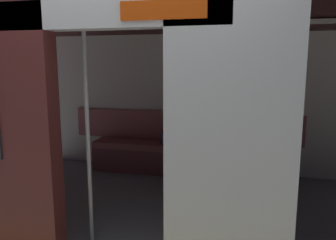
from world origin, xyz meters
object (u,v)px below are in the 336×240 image
object	(u,v)px
handbag	(170,137)
grab_pole_door	(88,134)
person_seated	(195,131)
grab_pole_far	(175,135)
book	(217,146)
train_car	(153,79)
bench_seat	(179,152)

from	to	relation	value
handbag	grab_pole_door	xyz separation A→B (m)	(0.22, 2.13, 0.48)
person_seated	grab_pole_far	xyz separation A→B (m)	(-0.13, 1.86, 0.35)
book	person_seated	bearing A→B (deg)	-18.94
handbag	grab_pole_far	size ratio (longest dim) A/B	0.13
person_seated	grab_pole_door	xyz separation A→B (m)	(0.61, 2.01, 0.35)
train_car	grab_pole_door	bearing A→B (deg)	70.27
person_seated	bench_seat	bearing A→B (deg)	-12.27
bench_seat	person_seated	bearing A→B (deg)	167.73
bench_seat	handbag	bearing A→B (deg)	-23.94
book	grab_pole_far	xyz separation A→B (m)	(0.18, 1.94, 0.55)
bench_seat	grab_pole_door	size ratio (longest dim) A/B	1.30
train_car	grab_pole_far	distance (m)	0.97
handbag	grab_pole_door	distance (m)	2.20
person_seated	grab_pole_far	size ratio (longest dim) A/B	0.58
train_car	grab_pole_far	xyz separation A→B (m)	(-0.42, 0.76, -0.44)
bench_seat	handbag	size ratio (longest dim) A/B	10.17
train_car	grab_pole_far	size ratio (longest dim) A/B	3.14
person_seated	grab_pole_door	distance (m)	2.13
train_car	bench_seat	size ratio (longest dim) A/B	2.42
handbag	train_car	bearing A→B (deg)	95.06
grab_pole_far	person_seated	bearing A→B (deg)	-85.87
train_car	grab_pole_door	size ratio (longest dim) A/B	3.14
bench_seat	grab_pole_far	size ratio (longest dim) A/B	1.30
train_car	handbag	xyz separation A→B (m)	(0.11, -1.23, -0.93)
person_seated	grab_pole_door	world-z (taller)	grab_pole_door
grab_pole_far	book	bearing A→B (deg)	-95.35
handbag	grab_pole_far	xyz separation A→B (m)	(-0.53, 1.98, 0.48)
book	grab_pole_door	distance (m)	2.35
person_seated	book	distance (m)	0.38
bench_seat	grab_pole_far	distance (m)	2.06
bench_seat	person_seated	xyz separation A→B (m)	(-0.24, 0.05, 0.33)
grab_pole_door	grab_pole_far	world-z (taller)	same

